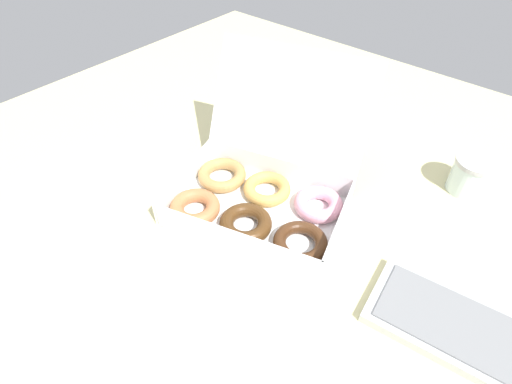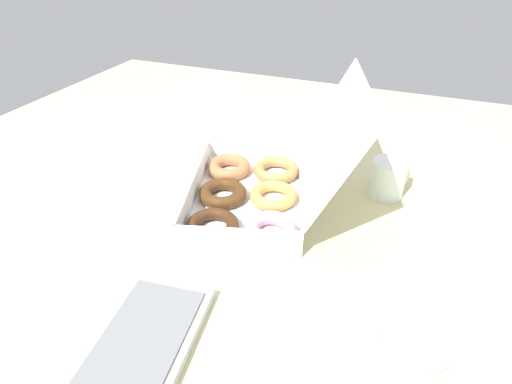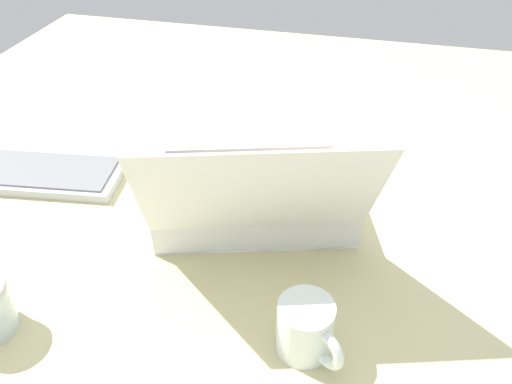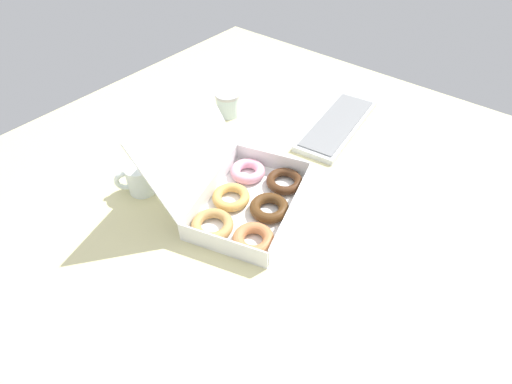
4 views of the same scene
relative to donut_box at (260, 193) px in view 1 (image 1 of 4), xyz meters
The scene contains 5 objects.
ground_plane 8.19cm from the donut_box, 48.40° to the right, with size 180.00×180.00×2.00cm, color beige.
donut_box is the anchor object (origin of this frame).
keyboard 49.10cm from the donut_box, ahead, with size 41.52×18.87×2.20cm.
coffee_mug 29.86cm from the donut_box, 116.91° to the left, with size 9.93×9.10×8.59cm.
glass_jar 46.57cm from the donut_box, 46.73° to the left, with size 8.68×8.68×8.26cm.
Camera 1 is at (34.41, -41.96, 61.24)cm, focal length 28.00 mm.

